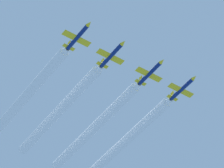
# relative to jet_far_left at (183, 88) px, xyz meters

# --- Properties ---
(jet_far_left) EXTENTS (8.56, 12.46, 3.00)m
(jet_far_left) POSITION_rel_jet_far_left_xyz_m (0.00, 0.00, 0.00)
(jet_far_left) COLOR navy
(jet_inner_left) EXTENTS (8.56, 12.46, 3.00)m
(jet_inner_left) POSITION_rel_jet_far_left_xyz_m (11.86, -0.09, -0.01)
(jet_inner_left) COLOR navy
(jet_center) EXTENTS (8.56, 12.46, 3.00)m
(jet_center) POSITION_rel_jet_far_left_xyz_m (25.24, -0.47, -0.15)
(jet_center) COLOR navy
(jet_inner_right) EXTENTS (8.56, 12.46, 3.00)m
(jet_inner_right) POSITION_rel_jet_far_left_xyz_m (37.04, 0.15, -0.46)
(jet_inner_right) COLOR navy
(smoke_trail_far_left) EXTENTS (3.04, 49.79, 3.04)m
(smoke_trail_far_left) POSITION_rel_jet_far_left_xyz_m (0.00, -30.58, -0.03)
(smoke_trail_far_left) COLOR white
(smoke_trail_inner_left) EXTENTS (3.04, 47.50, 3.04)m
(smoke_trail_inner_left) POSITION_rel_jet_far_left_xyz_m (11.86, -29.52, -0.04)
(smoke_trail_inner_left) COLOR white
(smoke_trail_center) EXTENTS (3.04, 46.06, 3.04)m
(smoke_trail_center) POSITION_rel_jet_far_left_xyz_m (25.24, -29.19, -0.18)
(smoke_trail_center) COLOR white
(smoke_trail_inner_right) EXTENTS (3.04, 40.89, 3.04)m
(smoke_trail_inner_right) POSITION_rel_jet_far_left_xyz_m (37.04, -25.99, -0.49)
(smoke_trail_inner_right) COLOR white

